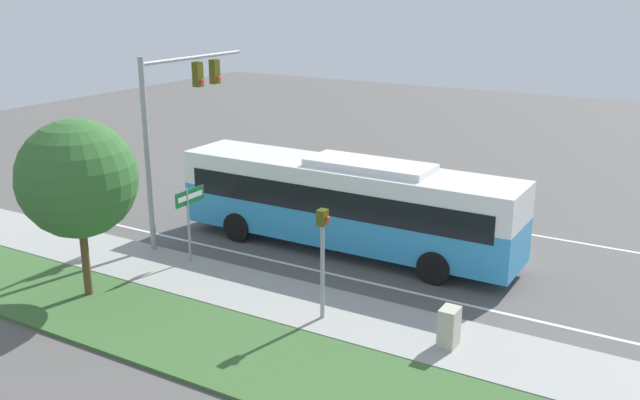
{
  "coord_description": "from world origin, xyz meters",
  "views": [
    {
      "loc": [
        -22.45,
        -7.78,
        9.13
      ],
      "look_at": [
        -1.48,
        4.61,
        1.73
      ],
      "focal_mm": 40.0,
      "sensor_mm": 36.0,
      "label": 1
    }
  ],
  "objects_px": {
    "bus": "(345,200)",
    "utility_cabinet": "(449,327)",
    "signal_gantry": "(176,111)",
    "street_sign": "(189,210)",
    "pedestrian_signal": "(323,247)"
  },
  "relations": [
    {
      "from": "bus",
      "to": "utility_cabinet",
      "type": "distance_m",
      "value": 7.75
    },
    {
      "from": "signal_gantry",
      "to": "street_sign",
      "type": "height_order",
      "value": "signal_gantry"
    },
    {
      "from": "pedestrian_signal",
      "to": "utility_cabinet",
      "type": "relative_size",
      "value": 3.15
    },
    {
      "from": "signal_gantry",
      "to": "utility_cabinet",
      "type": "xyz_separation_m",
      "value": [
        -2.94,
        -11.55,
        -4.17
      ]
    },
    {
      "from": "pedestrian_signal",
      "to": "utility_cabinet",
      "type": "bearing_deg",
      "value": -85.94
    },
    {
      "from": "street_sign",
      "to": "utility_cabinet",
      "type": "xyz_separation_m",
      "value": [
        -1.21,
        -9.64,
        -1.28
      ]
    },
    {
      "from": "pedestrian_signal",
      "to": "bus",
      "type": "bearing_deg",
      "value": 22.28
    },
    {
      "from": "bus",
      "to": "signal_gantry",
      "type": "height_order",
      "value": "signal_gantry"
    },
    {
      "from": "bus",
      "to": "utility_cabinet",
      "type": "xyz_separation_m",
      "value": [
        -5.0,
        -5.79,
        -1.23
      ]
    },
    {
      "from": "street_sign",
      "to": "utility_cabinet",
      "type": "bearing_deg",
      "value": -97.16
    },
    {
      "from": "pedestrian_signal",
      "to": "utility_cabinet",
      "type": "xyz_separation_m",
      "value": [
        0.26,
        -3.64,
        -1.59
      ]
    },
    {
      "from": "pedestrian_signal",
      "to": "street_sign",
      "type": "xyz_separation_m",
      "value": [
        1.47,
        6.0,
        -0.31
      ]
    },
    {
      "from": "bus",
      "to": "utility_cabinet",
      "type": "relative_size",
      "value": 11.84
    },
    {
      "from": "bus",
      "to": "signal_gantry",
      "type": "relative_size",
      "value": 1.82
    },
    {
      "from": "signal_gantry",
      "to": "utility_cabinet",
      "type": "bearing_deg",
      "value": -104.27
    }
  ]
}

